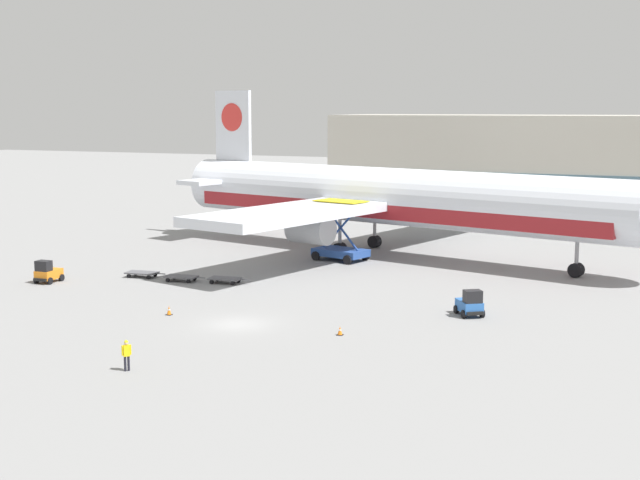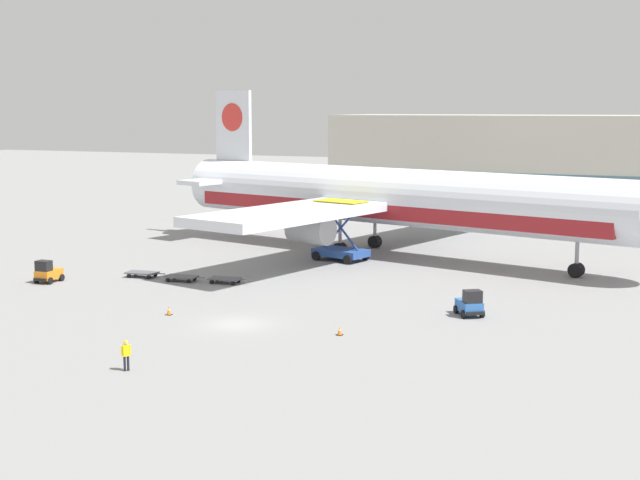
{
  "view_description": "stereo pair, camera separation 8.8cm",
  "coord_description": "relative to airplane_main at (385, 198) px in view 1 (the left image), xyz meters",
  "views": [
    {
      "loc": [
        28.79,
        -53.99,
        15.07
      ],
      "look_at": [
        0.21,
        14.55,
        4.0
      ],
      "focal_mm": 50.0,
      "sensor_mm": 36.0,
      "label": 1
    },
    {
      "loc": [
        28.87,
        -53.95,
        15.07
      ],
      "look_at": [
        0.21,
        14.55,
        4.0
      ],
      "focal_mm": 50.0,
      "sensor_mm": 36.0,
      "label": 2
    }
  ],
  "objects": [
    {
      "name": "traffic_cone_near",
      "position": [
        -5.9,
        -31.94,
        -5.5
      ],
      "size": [
        0.4,
        0.4,
        0.7
      ],
      "color": "black",
      "rests_on": "ground_plane"
    },
    {
      "name": "scissor_lift_loader",
      "position": [
        -2.89,
        -5.04,
        -3.6
      ],
      "size": [
        5.79,
        4.48,
        5.98
      ],
      "rotation": [
        0.0,
        0.0,
        -0.26
      ],
      "color": "#284C99",
      "rests_on": "ground_plane"
    },
    {
      "name": "baggage_tug_mid",
      "position": [
        -22.27,
        -25.48,
        -4.96
      ],
      "size": [
        1.72,
        2.51,
        2.0
      ],
      "rotation": [
        0.0,
        0.0,
        -1.53
      ],
      "color": "orange",
      "rests_on": "ground_plane"
    },
    {
      "name": "baggage_dolly_second",
      "position": [
        -11.81,
        -20.55,
        -5.45
      ],
      "size": [
        3.76,
        1.77,
        0.48
      ],
      "rotation": [
        0.0,
        0.0,
        0.1
      ],
      "color": "#56565B",
      "rests_on": "ground_plane"
    },
    {
      "name": "airplane_main",
      "position": [
        0.0,
        0.0,
        0.0
      ],
      "size": [
        56.9,
        48.45,
        17.0
      ],
      "rotation": [
        0.0,
        0.0,
        -0.26
      ],
      "color": "silver",
      "rests_on": "ground_plane"
    },
    {
      "name": "baggage_dolly_lead",
      "position": [
        -16.03,
        -20.29,
        -5.45
      ],
      "size": [
        3.76,
        1.77,
        0.48
      ],
      "rotation": [
        0.0,
        0.0,
        0.1
      ],
      "color": "#56565B",
      "rests_on": "ground_plane"
    },
    {
      "name": "baggage_dolly_third",
      "position": [
        -7.82,
        -19.85,
        -5.45
      ],
      "size": [
        3.76,
        1.77,
        0.48
      ],
      "rotation": [
        0.0,
        0.0,
        0.1
      ],
      "color": "#56565B",
      "rests_on": "ground_plane"
    },
    {
      "name": "ground_plane",
      "position": [
        0.08,
        -32.53,
        -5.84
      ],
      "size": [
        400.0,
        400.0,
        0.0
      ],
      "primitive_type": "plane",
      "color": "gray"
    },
    {
      "name": "ground_crew_near",
      "position": [
        -0.57,
        -44.91,
        -4.75
      ],
      "size": [
        0.41,
        0.45,
        1.84
      ],
      "rotation": [
        0.0,
        0.0,
        0.84
      ],
      "color": "black",
      "rests_on": "ground_plane"
    },
    {
      "name": "baggage_tug_foreground",
      "position": [
        14.55,
        -23.71,
        -4.96
      ],
      "size": [
        2.59,
        2.81,
        2.0
      ],
      "rotation": [
        0.0,
        0.0,
        -0.98
      ],
      "color": "#2D66B7",
      "rests_on": "ground_plane"
    },
    {
      "name": "traffic_cone_far",
      "position": [
        7.81,
        -32.56,
        -5.54
      ],
      "size": [
        0.4,
        0.4,
        0.61
      ],
      "color": "black",
      "rests_on": "ground_plane"
    }
  ]
}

